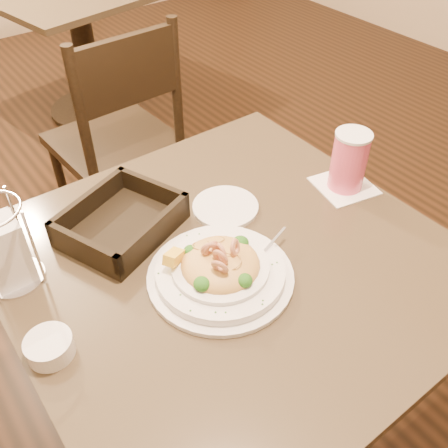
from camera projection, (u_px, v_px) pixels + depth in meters
ground at (228, 420)px, 1.55m from camera, size 7.00×7.00×0.00m
main_table at (229, 322)px, 1.22m from camera, size 0.90×0.90×0.72m
background_table at (81, 28)px, 2.67m from camera, size 1.06×1.06×0.72m
dining_chair_near at (120, 137)px, 1.84m from camera, size 0.44×0.44×0.93m
pasta_bowl at (220, 269)px, 1.01m from camera, size 0.33×0.30×0.10m
drink_glass at (349, 161)px, 1.21m from camera, size 0.16×0.16×0.15m
bread_basket at (122, 223)px, 1.12m from camera, size 0.30×0.28×0.07m
napkin_caddy at (5, 251)px, 0.97m from camera, size 0.12×0.12×0.19m
side_plate at (225, 207)px, 1.19m from camera, size 0.20×0.20×0.01m
butter_ramekin at (50, 347)px, 0.88m from camera, size 0.09×0.09×0.04m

